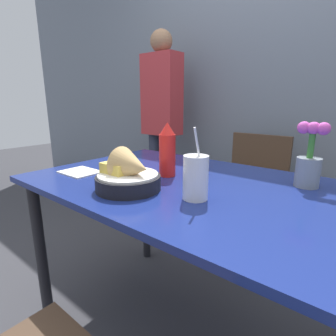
% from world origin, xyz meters
% --- Properties ---
extents(ground_plane, '(12.00, 12.00, 0.00)m').
position_xyz_m(ground_plane, '(0.00, 0.00, 0.00)').
color(ground_plane, '#38383D').
extents(wall_window, '(7.00, 0.06, 2.60)m').
position_xyz_m(wall_window, '(0.00, 1.25, 1.30)').
color(wall_window, slate).
rests_on(wall_window, ground_plane).
extents(dining_table, '(1.30, 0.83, 0.74)m').
position_xyz_m(dining_table, '(0.00, 0.00, 0.65)').
color(dining_table, navy).
rests_on(dining_table, ground_plane).
extents(chair_far_window, '(0.40, 0.40, 0.83)m').
position_xyz_m(chair_far_window, '(-0.07, 0.86, 0.50)').
color(chair_far_window, '#473323').
rests_on(chair_far_window, ground_plane).
extents(food_basket, '(0.23, 0.23, 0.15)m').
position_xyz_m(food_basket, '(-0.12, -0.21, 0.80)').
color(food_basket, black).
rests_on(food_basket, dining_table).
extents(ketchup_bottle, '(0.07, 0.07, 0.23)m').
position_xyz_m(ketchup_bottle, '(-0.13, 0.02, 0.85)').
color(ketchup_bottle, red).
rests_on(ketchup_bottle, dining_table).
extents(drink_cup, '(0.08, 0.08, 0.24)m').
position_xyz_m(drink_cup, '(0.11, -0.14, 0.81)').
color(drink_cup, silver).
rests_on(drink_cup, dining_table).
extents(flower_vase, '(0.11, 0.09, 0.24)m').
position_xyz_m(flower_vase, '(0.37, 0.23, 0.84)').
color(flower_vase, gray).
rests_on(flower_vase, dining_table).
extents(napkin, '(0.17, 0.13, 0.01)m').
position_xyz_m(napkin, '(-0.46, -0.19, 0.75)').
color(napkin, white).
rests_on(napkin, dining_table).
extents(person_standing, '(0.32, 0.18, 1.60)m').
position_xyz_m(person_standing, '(-0.91, 0.90, 0.92)').
color(person_standing, '#2D3347').
rests_on(person_standing, ground_plane).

